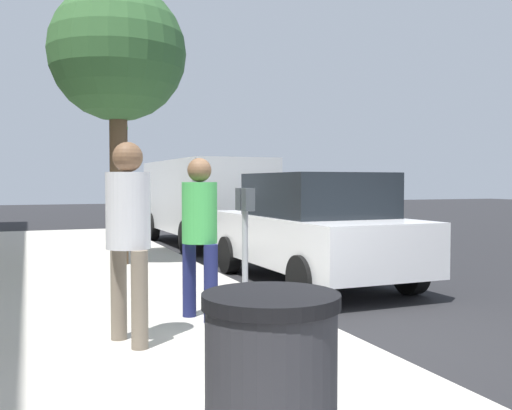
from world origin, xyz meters
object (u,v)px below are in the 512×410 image
(parked_van_far, at_px, (204,197))
(pedestrian_bystander, at_px, (128,224))
(pedestrian_at_meter, at_px, (200,225))
(parked_sedan_near, at_px, (312,228))
(traffic_signal, at_px, (117,146))
(parking_meter, at_px, (245,222))
(street_tree, at_px, (118,55))

(parked_van_far, bearing_deg, pedestrian_bystander, 159.49)
(pedestrian_at_meter, height_order, parked_sedan_near, pedestrian_at_meter)
(pedestrian_bystander, relative_size, parked_sedan_near, 0.41)
(pedestrian_bystander, xyz_separation_m, parked_van_far, (9.09, -3.40, 0.01))
(parked_van_far, bearing_deg, parked_sedan_near, -179.99)
(pedestrian_bystander, height_order, parked_van_far, parked_van_far)
(pedestrian_at_meter, height_order, traffic_signal, traffic_signal)
(traffic_signal, bearing_deg, parked_van_far, -120.12)
(parking_meter, relative_size, pedestrian_at_meter, 0.81)
(parked_sedan_near, bearing_deg, street_tree, 49.80)
(street_tree, height_order, traffic_signal, street_tree)
(pedestrian_at_meter, bearing_deg, traffic_signal, 65.42)
(parking_meter, relative_size, traffic_signal, 0.39)
(pedestrian_at_meter, distance_m, traffic_signal, 9.71)
(parked_sedan_near, bearing_deg, parked_van_far, 0.01)
(pedestrian_bystander, bearing_deg, parked_sedan_near, 22.89)
(parking_meter, height_order, traffic_signal, traffic_signal)
(parking_meter, height_order, pedestrian_bystander, pedestrian_bystander)
(parked_van_far, distance_m, traffic_signal, 2.68)
(parked_sedan_near, xyz_separation_m, parked_van_far, (6.10, 0.00, 0.36))
(parking_meter, height_order, pedestrian_at_meter, pedestrian_at_meter)
(parking_meter, xyz_separation_m, street_tree, (4.37, 0.79, 2.72))
(traffic_signal, bearing_deg, parking_meter, -179.44)
(parked_sedan_near, bearing_deg, pedestrian_at_meter, 132.38)
(street_tree, xyz_separation_m, traffic_signal, (4.98, -0.70, -1.31))
(traffic_signal, bearing_deg, street_tree, 172.04)
(parking_meter, relative_size, street_tree, 0.28)
(street_tree, relative_size, traffic_signal, 1.39)
(parked_sedan_near, relative_size, traffic_signal, 1.23)
(pedestrian_bystander, bearing_deg, pedestrian_at_meter, 19.52)
(parked_van_far, height_order, street_tree, street_tree)
(parking_meter, distance_m, parked_van_far, 8.40)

